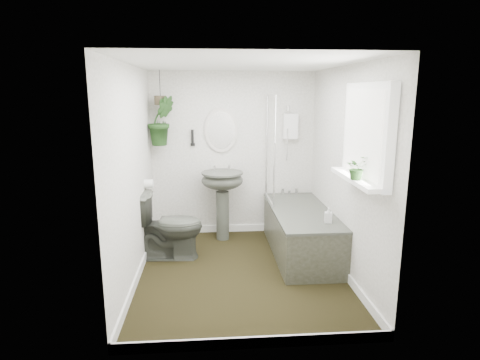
{
  "coord_description": "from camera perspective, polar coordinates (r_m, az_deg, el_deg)",
  "views": [
    {
      "loc": [
        -0.34,
        -4.24,
        2.01
      ],
      "look_at": [
        0.0,
        0.15,
        1.05
      ],
      "focal_mm": 30.0,
      "sensor_mm": 36.0,
      "label": 1
    }
  ],
  "objects": [
    {
      "name": "window_recess",
      "position": [
        3.83,
        17.62,
        6.34
      ],
      "size": [
        0.08,
        1.0,
        0.9
      ],
      "primitive_type": "cube",
      "color": "white",
      "rests_on": "wall_right"
    },
    {
      "name": "bath_screen",
      "position": [
        5.34,
        4.35,
        4.42
      ],
      "size": [
        0.04,
        0.72,
        1.4
      ],
      "primitive_type": null,
      "color": "silver",
      "rests_on": "bathtub"
    },
    {
      "name": "wall_right",
      "position": [
        4.58,
        14.79,
        1.06
      ],
      "size": [
        0.02,
        2.8,
        2.3
      ],
      "primitive_type": "cube",
      "color": "white",
      "rests_on": "ground"
    },
    {
      "name": "wall_sconce",
      "position": [
        5.63,
        -6.77,
        6.01
      ],
      "size": [
        0.04,
        0.04,
        0.22
      ],
      "primitive_type": "cylinder",
      "color": "black",
      "rests_on": "wall_back"
    },
    {
      "name": "skirting",
      "position": [
        4.68,
        0.14,
        -12.45
      ],
      "size": [
        2.3,
        2.8,
        0.1
      ],
      "primitive_type": "cube",
      "color": "white",
      "rests_on": "floor"
    },
    {
      "name": "wall_front",
      "position": [
        2.97,
        2.32,
        -4.52
      ],
      "size": [
        2.3,
        0.02,
        2.3
      ],
      "primitive_type": "cube",
      "color": "white",
      "rests_on": "ground"
    },
    {
      "name": "window_blinds",
      "position": [
        3.81,
        16.98,
        6.36
      ],
      "size": [
        0.01,
        0.86,
        0.76
      ],
      "primitive_type": "cube",
      "color": "white",
      "rests_on": "wall_right"
    },
    {
      "name": "toilet",
      "position": [
        5.03,
        -10.08,
        -6.34
      ],
      "size": [
        0.84,
        0.51,
        0.83
      ],
      "primitive_type": "imported",
      "rotation": [
        0.0,
        0.0,
        1.51
      ],
      "color": "#3C3F37",
      "rests_on": "floor"
    },
    {
      "name": "pedestal_sink",
      "position": [
        5.56,
        -2.5,
        -3.66
      ],
      "size": [
        0.58,
        0.5,
        0.96
      ],
      "primitive_type": null,
      "rotation": [
        0.0,
        0.0,
        -0.03
      ],
      "color": "#3C3F37",
      "rests_on": "floor"
    },
    {
      "name": "ceiling",
      "position": [
        4.26,
        0.16,
        16.35
      ],
      "size": [
        2.3,
        2.8,
        0.02
      ],
      "primitive_type": "cube",
      "color": "white",
      "rests_on": "ground"
    },
    {
      "name": "hanging_plant",
      "position": [
        5.49,
        -11.13,
        8.27
      ],
      "size": [
        0.44,
        0.4,
        0.65
      ],
      "primitive_type": "imported",
      "rotation": [
        0.0,
        0.0,
        0.36
      ],
      "color": "black",
      "rests_on": "ceiling"
    },
    {
      "name": "hanging_pot",
      "position": [
        5.48,
        -11.25,
        11.06
      ],
      "size": [
        0.16,
        0.16,
        0.12
      ],
      "primitive_type": "cylinder",
      "color": "#453B29",
      "rests_on": "ceiling"
    },
    {
      "name": "bathtub",
      "position": [
        5.17,
        8.65,
        -7.28
      ],
      "size": [
        0.72,
        1.72,
        0.58
      ],
      "primitive_type": null,
      "color": "#3C3F37",
      "rests_on": "floor"
    },
    {
      "name": "wall_left",
      "position": [
        4.4,
        -15.08,
        0.61
      ],
      "size": [
        0.02,
        2.8,
        2.3
      ],
      "primitive_type": "cube",
      "color": "white",
      "rests_on": "ground"
    },
    {
      "name": "toilet_roll_holder",
      "position": [
        5.12,
        -12.86,
        -0.53
      ],
      "size": [
        0.11,
        0.11,
        0.11
      ],
      "primitive_type": "cylinder",
      "rotation": [
        0.0,
        1.57,
        0.0
      ],
      "color": "white",
      "rests_on": "wall_left"
    },
    {
      "name": "oval_mirror",
      "position": [
        5.63,
        -2.69,
        7.1
      ],
      "size": [
        0.46,
        0.03,
        0.62
      ],
      "primitive_type": "ellipsoid",
      "color": "beige",
      "rests_on": "wall_back"
    },
    {
      "name": "shower_box",
      "position": [
        5.71,
        7.17,
        7.6
      ],
      "size": [
        0.2,
        0.1,
        0.35
      ],
      "primitive_type": "cube",
      "color": "white",
      "rests_on": "wall_back"
    },
    {
      "name": "wall_back",
      "position": [
        5.72,
        -0.97,
        3.67
      ],
      "size": [
        2.3,
        0.02,
        2.3
      ],
      "primitive_type": "cube",
      "color": "white",
      "rests_on": "ground"
    },
    {
      "name": "sill_plant",
      "position": [
        3.72,
        16.29,
        1.72
      ],
      "size": [
        0.24,
        0.23,
        0.22
      ],
      "primitive_type": "imported",
      "rotation": [
        0.0,
        0.0,
        0.34
      ],
      "color": "black",
      "rests_on": "window_sill"
    },
    {
      "name": "window_sill",
      "position": [
        3.87,
        16.25,
        0.17
      ],
      "size": [
        0.18,
        1.0,
        0.04
      ],
      "primitive_type": "cube",
      "color": "white",
      "rests_on": "wall_right"
    },
    {
      "name": "floor",
      "position": [
        4.71,
        0.14,
        -13.11
      ],
      "size": [
        2.3,
        2.8,
        0.02
      ],
      "primitive_type": "cube",
      "color": "black",
      "rests_on": "ground"
    },
    {
      "name": "soap_bottle",
      "position": [
        4.63,
        12.45,
        -4.86
      ],
      "size": [
        0.09,
        0.1,
        0.17
      ],
      "primitive_type": "imported",
      "rotation": [
        0.0,
        0.0,
        -0.22
      ],
      "color": "black",
      "rests_on": "bathtub"
    }
  ]
}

